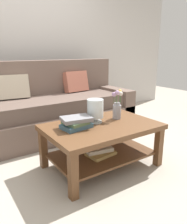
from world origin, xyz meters
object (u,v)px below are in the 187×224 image
Objects in this scene: coffee_table at (101,137)px; glass_hurricane_vase at (95,109)px; couch at (54,109)px; flower_pitcher at (117,106)px; book_stack_main at (76,122)px.

glass_hurricane_vase reaches higher than coffee_table.
couch is 1.22m from coffee_table.
book_stack_main is at bearing -177.44° from flower_pitcher.
flower_pitcher is at bearing -77.60° from couch.
book_stack_main is (-0.28, -1.16, 0.16)m from couch.
glass_hurricane_vase is 0.76× the size of flower_pitcher.
flower_pitcher reaches higher than book_stack_main.
flower_pitcher is (0.28, -0.02, 0.00)m from glass_hurricane_vase.
flower_pitcher is (0.53, 0.02, 0.09)m from book_stack_main.
book_stack_main reaches higher than coffee_table.
glass_hurricane_vase is at bearing 9.84° from book_stack_main.
glass_hurricane_vase is at bearing 175.75° from flower_pitcher.
coffee_table is 3.52× the size of flower_pitcher.
couch is at bearing 89.27° from coffee_table.
coffee_table is at bearing -90.73° from couch.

